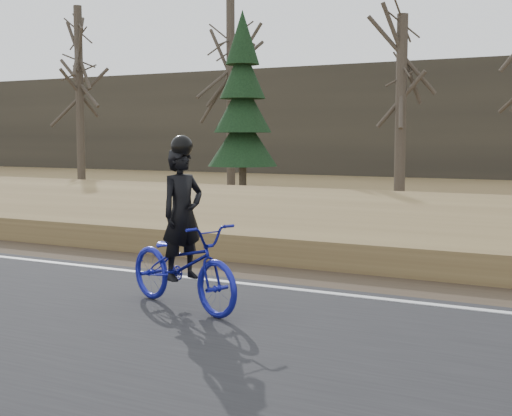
% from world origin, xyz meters
% --- Properties ---
extents(ground, '(120.00, 120.00, 0.00)m').
position_xyz_m(ground, '(0.00, 0.00, 0.00)').
color(ground, olive).
rests_on(ground, ground).
extents(edge_line, '(120.00, 0.12, 0.01)m').
position_xyz_m(edge_line, '(0.00, 0.20, 0.07)').
color(edge_line, silver).
rests_on(edge_line, road).
extents(shoulder, '(120.00, 1.60, 0.04)m').
position_xyz_m(shoulder, '(0.00, 1.20, 0.02)').
color(shoulder, '#473A2B').
rests_on(shoulder, ground).
extents(embankment, '(120.00, 5.00, 0.44)m').
position_xyz_m(embankment, '(0.00, 4.20, 0.22)').
color(embankment, olive).
rests_on(embankment, ground).
extents(ballast, '(120.00, 3.00, 0.45)m').
position_xyz_m(ballast, '(0.00, 8.00, 0.23)').
color(ballast, slate).
rests_on(ballast, ground).
extents(railroad, '(120.00, 2.40, 0.29)m').
position_xyz_m(railroad, '(0.00, 8.00, 0.53)').
color(railroad, black).
rests_on(railroad, ballast).
extents(treeline_backdrop, '(120.00, 4.00, 6.00)m').
position_xyz_m(treeline_backdrop, '(0.00, 30.00, 3.00)').
color(treeline_backdrop, '#383328').
rests_on(treeline_backdrop, ground).
extents(cyclist, '(2.10, 1.30, 2.06)m').
position_xyz_m(cyclist, '(1.97, -1.35, 0.71)').
color(cyclist, navy).
rests_on(cyclist, road).
extents(bare_tree_far_left, '(0.36, 0.36, 7.68)m').
position_xyz_m(bare_tree_far_left, '(-14.68, 15.47, 3.84)').
color(bare_tree_far_left, '#453D32').
rests_on(bare_tree_far_left, ground).
extents(bare_tree_left, '(0.36, 0.36, 8.77)m').
position_xyz_m(bare_tree_left, '(-8.40, 17.66, 4.39)').
color(bare_tree_left, '#453D32').
rests_on(bare_tree_left, ground).
extents(bare_tree_near_left, '(0.36, 0.36, 6.04)m').
position_xyz_m(bare_tree_near_left, '(-0.14, 14.45, 3.02)').
color(bare_tree_near_left, '#453D32').
rests_on(bare_tree_near_left, ground).
extents(conifer, '(2.60, 2.60, 6.74)m').
position_xyz_m(conifer, '(-6.27, 14.88, 3.19)').
color(conifer, '#453D32').
rests_on(conifer, ground).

